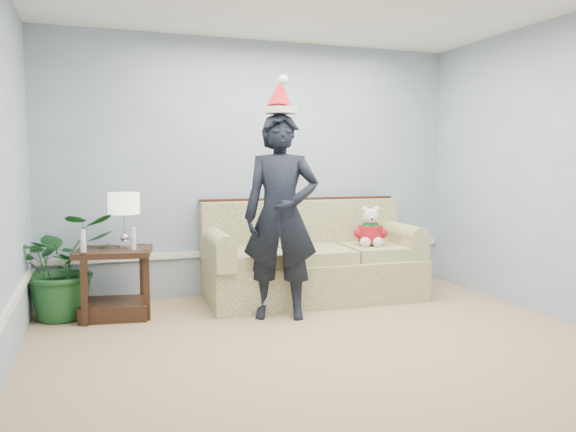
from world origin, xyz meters
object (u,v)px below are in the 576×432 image
(table_lamp, at_px, (124,206))
(man, at_px, (281,216))
(side_table, at_px, (115,291))
(teddy_bear, at_px, (371,231))
(houseplant, at_px, (63,265))
(sofa, at_px, (312,263))

(table_lamp, xyz_separation_m, man, (1.33, -0.57, -0.09))
(side_table, bearing_deg, table_lamp, 31.13)
(side_table, relative_size, man, 0.39)
(table_lamp, relative_size, teddy_bear, 1.20)
(table_lamp, relative_size, houseplant, 0.52)
(side_table, bearing_deg, sofa, 2.63)
(side_table, bearing_deg, teddy_bear, -1.21)
(houseplant, bearing_deg, teddy_bear, -3.48)
(sofa, bearing_deg, man, -129.61)
(table_lamp, height_order, teddy_bear, table_lamp)
(sofa, xyz_separation_m, side_table, (-1.97, -0.09, -0.12))
(man, bearing_deg, houseplant, -179.11)
(side_table, distance_m, houseplant, 0.52)
(side_table, xyz_separation_m, houseplant, (-0.44, 0.13, 0.24))
(side_table, distance_m, man, 1.66)
(houseplant, distance_m, teddy_bear, 3.03)
(sofa, relative_size, side_table, 3.06)
(houseplant, bearing_deg, sofa, -0.92)
(sofa, distance_m, teddy_bear, 0.71)
(sofa, xyz_separation_m, houseplant, (-2.41, 0.04, 0.12))
(table_lamp, relative_size, man, 0.27)
(side_table, relative_size, teddy_bear, 1.73)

